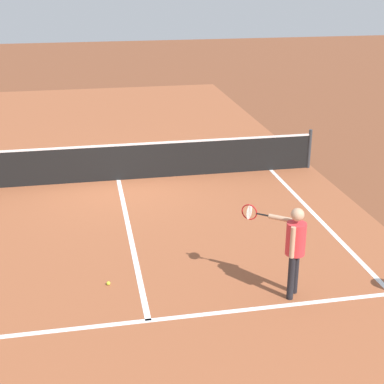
# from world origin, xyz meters

# --- Properties ---
(ground_plane) EXTENTS (60.00, 60.00, 0.00)m
(ground_plane) POSITION_xyz_m (0.00, 0.00, 0.00)
(ground_plane) COLOR brown
(court_surface_inbounds) EXTENTS (10.62, 24.40, 0.00)m
(court_surface_inbounds) POSITION_xyz_m (0.00, 0.00, 0.00)
(court_surface_inbounds) COLOR #9E5433
(court_surface_inbounds) RESTS_ON ground_plane
(line_sideline_right) EXTENTS (0.10, 11.89, 0.01)m
(line_sideline_right) POSITION_xyz_m (4.11, -5.95, 0.00)
(line_sideline_right) COLOR white
(line_sideline_right) RESTS_ON ground_plane
(line_service_near) EXTENTS (8.22, 0.10, 0.01)m
(line_service_near) POSITION_xyz_m (0.00, -6.40, 0.00)
(line_service_near) COLOR white
(line_service_near) RESTS_ON ground_plane
(line_center_service) EXTENTS (0.10, 6.40, 0.01)m
(line_center_service) POSITION_xyz_m (0.00, -3.20, 0.00)
(line_center_service) COLOR white
(line_center_service) RESTS_ON ground_plane
(net) EXTENTS (10.43, 0.09, 1.07)m
(net) POSITION_xyz_m (0.00, 0.00, 0.49)
(net) COLOR #33383D
(net) RESTS_ON ground_plane
(player_near) EXTENTS (0.86, 0.95, 1.58)m
(player_near) POSITION_xyz_m (2.42, -6.10, 0.98)
(player_near) COLOR black
(player_near) RESTS_ON ground_plane
(tennis_ball_mid_court) EXTENTS (0.07, 0.07, 0.07)m
(tennis_ball_mid_court) POSITION_xyz_m (-0.55, -5.20, 0.03)
(tennis_ball_mid_court) COLOR #CCE033
(tennis_ball_mid_court) RESTS_ON ground_plane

